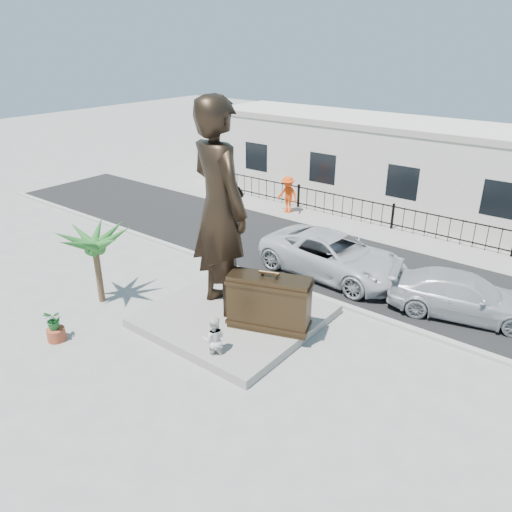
# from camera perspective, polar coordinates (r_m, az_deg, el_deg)

# --- Properties ---
(ground) EXTENTS (100.00, 100.00, 0.00)m
(ground) POSITION_cam_1_polar(r_m,az_deg,el_deg) (15.63, -4.60, -10.10)
(ground) COLOR #9E9991
(ground) RESTS_ON ground
(street) EXTENTS (40.00, 7.00, 0.01)m
(street) POSITION_cam_1_polar(r_m,az_deg,el_deg) (21.42, 9.95, -0.50)
(street) COLOR black
(street) RESTS_ON ground
(curb) EXTENTS (40.00, 0.25, 0.12)m
(curb) POSITION_cam_1_polar(r_m,az_deg,el_deg) (18.66, 4.75, -3.84)
(curb) COLOR #A5A399
(curb) RESTS_ON ground
(far_sidewalk) EXTENTS (40.00, 2.50, 0.02)m
(far_sidewalk) POSITION_cam_1_polar(r_m,az_deg,el_deg) (24.78, 14.44, 2.53)
(far_sidewalk) COLOR #9E9991
(far_sidewalk) RESTS_ON ground
(plinth) EXTENTS (5.20, 5.20, 0.30)m
(plinth) POSITION_cam_1_polar(r_m,az_deg,el_deg) (16.78, -2.42, -6.85)
(plinth) COLOR gray
(plinth) RESTS_ON ground
(fence) EXTENTS (22.00, 0.10, 1.20)m
(fence) POSITION_cam_1_polar(r_m,az_deg,el_deg) (25.28, 15.33, 4.28)
(fence) COLOR black
(fence) RESTS_ON ground
(building) EXTENTS (28.00, 7.00, 4.40)m
(building) POSITION_cam_1_polar(r_m,az_deg,el_deg) (28.63, 19.13, 9.43)
(building) COLOR silver
(building) RESTS_ON ground
(statue) EXTENTS (2.91, 2.36, 6.92)m
(statue) POSITION_cam_1_polar(r_m,az_deg,el_deg) (15.75, -4.18, 5.48)
(statue) COLOR black
(statue) RESTS_ON plinth
(suitcase) EXTENTS (2.64, 1.61, 1.77)m
(suitcase) POSITION_cam_1_polar(r_m,az_deg,el_deg) (15.42, 1.49, -5.35)
(suitcase) COLOR #342616
(suitcase) RESTS_ON plinth
(tourist) EXTENTS (0.88, 0.86, 1.43)m
(tourist) POSITION_cam_1_polar(r_m,az_deg,el_deg) (14.58, -4.81, -9.50)
(tourist) COLOR silver
(tourist) RESTS_ON ground
(car_white) EXTENTS (6.09, 3.07, 1.65)m
(car_white) POSITION_cam_1_polar(r_m,az_deg,el_deg) (19.76, 8.84, 0.08)
(car_white) COLOR silver
(car_white) RESTS_ON street
(car_silver) EXTENTS (5.29, 3.20, 1.43)m
(car_silver) POSITION_cam_1_polar(r_m,az_deg,el_deg) (18.17, 22.68, -4.21)
(car_silver) COLOR #B1B3B6
(car_silver) RESTS_ON street
(worker) EXTENTS (1.31, 0.81, 1.96)m
(worker) POSITION_cam_1_polar(r_m,az_deg,el_deg) (26.66, 3.64, 7.02)
(worker) COLOR #FF460D
(worker) RESTS_ON far_sidewalk
(palm_tree) EXTENTS (1.80, 1.80, 3.20)m
(palm_tree) POSITION_cam_1_polar(r_m,az_deg,el_deg) (18.79, -17.14, -4.91)
(palm_tree) COLOR #225C21
(palm_tree) RESTS_ON ground
(planter) EXTENTS (0.56, 0.56, 0.40)m
(planter) POSITION_cam_1_polar(r_m,az_deg,el_deg) (16.90, -21.86, -8.32)
(planter) COLOR #994228
(planter) RESTS_ON ground
(shrub) EXTENTS (0.65, 0.58, 0.65)m
(shrub) POSITION_cam_1_polar(r_m,az_deg,el_deg) (16.64, -22.13, -6.79)
(shrub) COLOR #1D5C25
(shrub) RESTS_ON planter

